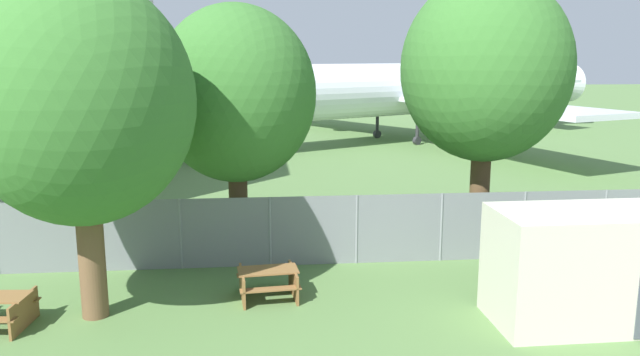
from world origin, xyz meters
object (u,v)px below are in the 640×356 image
(picnic_bench_near_cabin, at_px, (268,280))
(tree_near_hangar, at_px, (486,70))
(airplane, at_px, (384,91))
(tree_left_of_cabin, at_px, (236,95))
(tree_far_right, at_px, (80,102))
(portable_cabin, at_px, (598,267))

(picnic_bench_near_cabin, xyz_separation_m, tree_near_hangar, (6.84, 3.94, 5.16))
(airplane, xyz_separation_m, tree_left_of_cabin, (-9.31, -24.67, 1.29))
(tree_near_hangar, xyz_separation_m, tree_far_right, (-10.92, -4.68, -0.58))
(tree_far_right, bearing_deg, picnic_bench_near_cabin, 10.27)
(portable_cabin, bearing_deg, airplane, 87.38)
(airplane, bearing_deg, tree_far_right, 38.38)
(picnic_bench_near_cabin, bearing_deg, airplane, 73.23)
(airplane, height_order, tree_near_hangar, airplane)
(airplane, height_order, picnic_bench_near_cabin, airplane)
(picnic_bench_near_cabin, height_order, tree_far_right, tree_far_right)
(airplane, relative_size, portable_cabin, 8.04)
(tree_near_hangar, height_order, tree_left_of_cabin, tree_near_hangar)
(tree_near_hangar, bearing_deg, tree_left_of_cabin, -176.61)
(tree_left_of_cabin, distance_m, tree_far_right, 5.33)
(tree_near_hangar, bearing_deg, portable_cabin, -83.84)
(tree_left_of_cabin, bearing_deg, picnic_bench_near_cabin, -76.60)
(tree_left_of_cabin, height_order, tree_far_right, tree_far_right)
(airplane, bearing_deg, tree_left_of_cabin, 41.20)
(picnic_bench_near_cabin, bearing_deg, tree_near_hangar, 29.93)
(picnic_bench_near_cabin, distance_m, tree_far_right, 6.18)
(tree_near_hangar, distance_m, tree_far_right, 11.90)
(airplane, distance_m, portable_cabin, 30.38)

